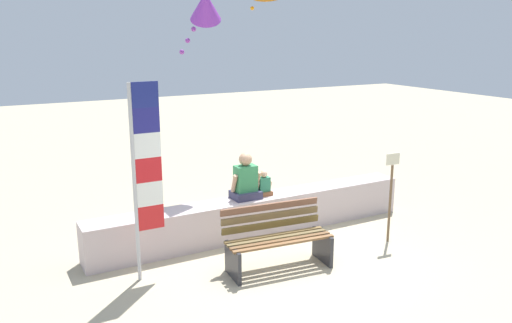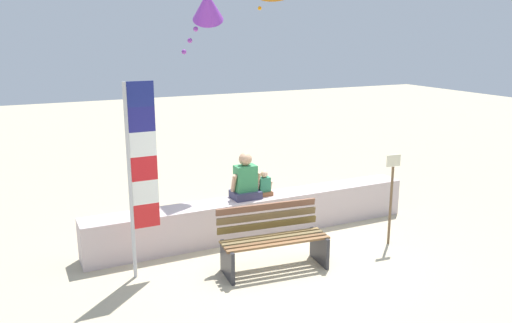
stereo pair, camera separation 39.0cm
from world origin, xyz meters
The scene contains 8 objects.
ground_plane centered at (0.00, 0.00, 0.00)m, with size 40.00×40.00×0.00m, color #B7A98A.
seawall_ledge centered at (0.00, 1.01, 0.32)m, with size 5.57×0.48×0.64m, color beige.
park_bench centered at (-0.33, -0.22, 0.41)m, with size 1.56×0.75×0.88m.
person_adult centered at (-0.17, 1.05, 0.94)m, with size 0.49×0.36×0.75m.
person_child centered at (0.17, 1.05, 0.81)m, with size 0.28×0.20×0.42m.
flag_banner centered at (-2.03, 0.33, 1.54)m, with size 0.40×0.05×2.65m.
kite_purple centered at (-0.44, 1.91, 3.65)m, with size 0.77×0.83×1.10m.
sign_post centered at (1.71, -0.26, 0.85)m, with size 0.24×0.04×1.45m.
Camera 2 is at (-3.49, -6.24, 3.25)m, focal length 36.36 mm.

